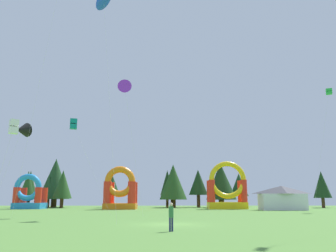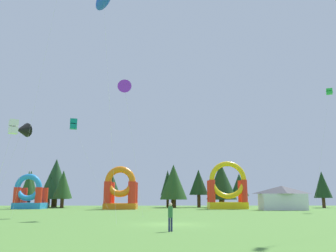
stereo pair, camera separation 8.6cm
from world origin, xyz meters
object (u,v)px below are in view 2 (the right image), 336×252
object	(u,v)px
kite_purple_delta	(125,88)
festival_tent	(282,198)
kite_blue_parafoil	(104,0)
person_midfield	(170,214)
kite_teal_box	(74,124)
inflatable_red_slide	(121,193)
kite_black_delta	(22,130)
kite_white_box	(13,127)
inflatable_orange_dome	(30,196)
inflatable_yellow_castle	(227,191)
kite_green_box	(329,92)

from	to	relation	value
kite_purple_delta	festival_tent	world-z (taller)	kite_purple_delta
kite_blue_parafoil	person_midfield	distance (m)	22.65
kite_teal_box	inflatable_red_slide	xyz separation A→B (m)	(2.50, 22.45, -7.02)
kite_purple_delta	kite_black_delta	distance (m)	14.41
kite_teal_box	kite_blue_parafoil	distance (m)	13.23
kite_white_box	festival_tent	xyz separation A→B (m)	(28.29, 31.62, -4.72)
person_midfield	inflatable_red_slide	distance (m)	39.76
inflatable_red_slide	kite_white_box	bearing A→B (deg)	-94.50
kite_teal_box	inflatable_red_slide	distance (m)	23.65
inflatable_orange_dome	inflatable_red_slide	bearing A→B (deg)	-7.16
inflatable_yellow_castle	kite_green_box	bearing A→B (deg)	-27.65
person_midfield	inflatable_orange_dome	bearing A→B (deg)	-89.58
kite_teal_box	inflatable_yellow_castle	distance (m)	31.50
inflatable_yellow_castle	festival_tent	xyz separation A→B (m)	(7.51, -5.19, -1.06)
kite_purple_delta	festival_tent	size ratio (longest dim) A/B	2.10
inflatable_yellow_castle	festival_tent	distance (m)	9.20
kite_white_box	festival_tent	size ratio (longest dim) A/B	1.06
kite_blue_parafoil	inflatable_red_slide	world-z (taller)	kite_blue_parafoil
inflatable_orange_dome	kite_purple_delta	bearing A→B (deg)	-53.86
inflatable_yellow_castle	festival_tent	size ratio (longest dim) A/B	1.19
person_midfield	festival_tent	bearing A→B (deg)	-146.79
kite_teal_box	kite_blue_parafoil	bearing A→B (deg)	-59.14
kite_teal_box	kite_black_delta	bearing A→B (deg)	150.31
inflatable_orange_dome	festival_tent	world-z (taller)	inflatable_orange_dome
kite_green_box	person_midfield	world-z (taller)	kite_green_box
kite_blue_parafoil	inflatable_orange_dome	xyz separation A→B (m)	(-17.32, 31.10, -18.27)
kite_purple_delta	kite_blue_parafoil	world-z (taller)	kite_blue_parafoil
inflatable_red_slide	festival_tent	size ratio (longest dim) A/B	1.05
kite_teal_box	inflatable_orange_dome	xyz separation A→B (m)	(-13.34, 24.44, -7.55)
person_midfield	inflatable_yellow_castle	xyz separation A→B (m)	(10.23, 39.53, 1.94)
inflatable_red_slide	person_midfield	bearing A→B (deg)	-78.83
inflatable_yellow_castle	inflatable_red_slide	size ratio (longest dim) A/B	1.13
kite_black_delta	inflatable_red_slide	size ratio (longest dim) A/B	1.54
kite_white_box	inflatable_yellow_castle	distance (m)	42.43
kite_black_delta	kite_green_box	bearing A→B (deg)	14.51
kite_purple_delta	kite_blue_parafoil	distance (m)	8.96
kite_teal_box	inflatable_red_slide	world-z (taller)	kite_teal_box
kite_purple_delta	kite_teal_box	bearing A→B (deg)	164.70
kite_blue_parafoil	kite_black_delta	bearing A→B (deg)	136.05
kite_purple_delta	inflatable_yellow_castle	size ratio (longest dim) A/B	1.77
kite_teal_box	person_midfield	xyz separation A→B (m)	(10.19, -16.53, -8.70)
person_midfield	inflatable_orange_dome	xyz separation A→B (m)	(-23.54, 40.97, 1.15)
kite_teal_box	festival_tent	xyz separation A→B (m)	(27.94, 17.81, -7.81)
kite_black_delta	festival_tent	bearing A→B (deg)	21.33
kite_teal_box	person_midfield	distance (m)	21.28
kite_purple_delta	kite_blue_parafoil	xyz separation A→B (m)	(-1.65, -5.12, 7.17)
kite_purple_delta	inflatable_orange_dome	distance (m)	34.03
festival_tent	kite_purple_delta	bearing A→B (deg)	-139.07
kite_green_box	inflatable_orange_dome	xyz separation A→B (m)	(-48.80, 9.31, -15.95)
inflatable_orange_dome	festival_tent	bearing A→B (deg)	-9.12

